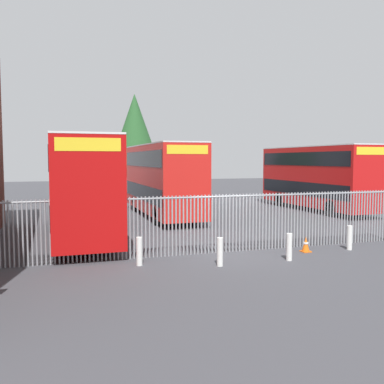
{
  "coord_description": "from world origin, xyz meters",
  "views": [
    {
      "loc": [
        -6.09,
        -14.73,
        3.5
      ],
      "look_at": [
        0.0,
        4.0,
        2.0
      ],
      "focal_mm": 39.81,
      "sensor_mm": 36.0,
      "label": 1
    }
  ],
  "objects_px": {
    "bollard_center_front": "(220,252)",
    "double_decker_bus_near_gate": "(80,184)",
    "bollard_near_left": "(139,251)",
    "bollard_far_right": "(350,238)",
    "double_decker_bus_behind_fence_right": "(316,175)",
    "traffic_cone_by_gate": "(306,244)",
    "double_decker_bus_behind_fence_left": "(161,177)",
    "bollard_near_right": "(289,247)"
  },
  "relations": [
    {
      "from": "bollard_center_front",
      "to": "traffic_cone_by_gate",
      "type": "distance_m",
      "value": 4.05
    },
    {
      "from": "double_decker_bus_behind_fence_left",
      "to": "bollard_center_front",
      "type": "relative_size",
      "value": 11.38
    },
    {
      "from": "double_decker_bus_behind_fence_left",
      "to": "traffic_cone_by_gate",
      "type": "height_order",
      "value": "double_decker_bus_behind_fence_left"
    },
    {
      "from": "double_decker_bus_behind_fence_left",
      "to": "double_decker_bus_behind_fence_right",
      "type": "height_order",
      "value": "same"
    },
    {
      "from": "bollard_near_left",
      "to": "traffic_cone_by_gate",
      "type": "relative_size",
      "value": 1.61
    },
    {
      "from": "double_decker_bus_near_gate",
      "to": "traffic_cone_by_gate",
      "type": "bearing_deg",
      "value": -36.75
    },
    {
      "from": "double_decker_bus_behind_fence_left",
      "to": "bollard_far_right",
      "type": "relative_size",
      "value": 11.38
    },
    {
      "from": "bollard_far_right",
      "to": "bollard_near_right",
      "type": "bearing_deg",
      "value": -165.28
    },
    {
      "from": "bollard_near_left",
      "to": "bollard_far_right",
      "type": "height_order",
      "value": "same"
    },
    {
      "from": "bollard_center_front",
      "to": "bollard_far_right",
      "type": "relative_size",
      "value": 1.0
    },
    {
      "from": "double_decker_bus_behind_fence_right",
      "to": "traffic_cone_by_gate",
      "type": "relative_size",
      "value": 18.32
    },
    {
      "from": "bollard_far_right",
      "to": "double_decker_bus_behind_fence_left",
      "type": "bearing_deg",
      "value": 111.16
    },
    {
      "from": "double_decker_bus_behind_fence_right",
      "to": "bollard_near_left",
      "type": "relative_size",
      "value": 11.38
    },
    {
      "from": "bollard_center_front",
      "to": "bollard_far_right",
      "type": "distance_m",
      "value": 5.8
    },
    {
      "from": "bollard_center_front",
      "to": "double_decker_bus_behind_fence_right",
      "type": "bearing_deg",
      "value": 45.88
    },
    {
      "from": "double_decker_bus_behind_fence_right",
      "to": "traffic_cone_by_gate",
      "type": "distance_m",
      "value": 14.28
    },
    {
      "from": "double_decker_bus_behind_fence_left",
      "to": "bollard_center_front",
      "type": "bearing_deg",
      "value": -95.26
    },
    {
      "from": "double_decker_bus_behind_fence_left",
      "to": "bollard_center_front",
      "type": "xyz_separation_m",
      "value": [
        -1.16,
        -12.64,
        -1.95
      ]
    },
    {
      "from": "double_decker_bus_behind_fence_right",
      "to": "double_decker_bus_near_gate",
      "type": "bearing_deg",
      "value": -161.04
    },
    {
      "from": "double_decker_bus_behind_fence_left",
      "to": "double_decker_bus_behind_fence_right",
      "type": "xyz_separation_m",
      "value": [
        10.96,
        -0.14,
        0.0
      ]
    },
    {
      "from": "bollard_center_front",
      "to": "double_decker_bus_near_gate",
      "type": "bearing_deg",
      "value": 120.15
    },
    {
      "from": "double_decker_bus_near_gate",
      "to": "bollard_near_left",
      "type": "bearing_deg",
      "value": -75.78
    },
    {
      "from": "bollard_near_left",
      "to": "bollard_near_right",
      "type": "relative_size",
      "value": 1.0
    },
    {
      "from": "bollard_near_right",
      "to": "double_decker_bus_behind_fence_right",
      "type": "bearing_deg",
      "value": 52.68
    },
    {
      "from": "double_decker_bus_near_gate",
      "to": "double_decker_bus_behind_fence_right",
      "type": "relative_size",
      "value": 1.0
    },
    {
      "from": "bollard_center_front",
      "to": "bollard_near_right",
      "type": "relative_size",
      "value": 1.0
    },
    {
      "from": "bollard_near_right",
      "to": "double_decker_bus_behind_fence_left",
      "type": "bearing_deg",
      "value": 96.39
    },
    {
      "from": "bollard_near_left",
      "to": "traffic_cone_by_gate",
      "type": "height_order",
      "value": "bollard_near_left"
    },
    {
      "from": "bollard_near_right",
      "to": "bollard_far_right",
      "type": "height_order",
      "value": "same"
    },
    {
      "from": "double_decker_bus_behind_fence_left",
      "to": "bollard_near_left",
      "type": "height_order",
      "value": "double_decker_bus_behind_fence_left"
    },
    {
      "from": "double_decker_bus_near_gate",
      "to": "bollard_center_front",
      "type": "distance_m",
      "value": 8.27
    },
    {
      "from": "bollard_far_right",
      "to": "traffic_cone_by_gate",
      "type": "xyz_separation_m",
      "value": [
        -1.83,
        0.2,
        -0.19
      ]
    },
    {
      "from": "double_decker_bus_near_gate",
      "to": "bollard_near_left",
      "type": "height_order",
      "value": "double_decker_bus_near_gate"
    },
    {
      "from": "double_decker_bus_behind_fence_right",
      "to": "bollard_near_left",
      "type": "xyz_separation_m",
      "value": [
        -14.62,
        -11.6,
        -1.95
      ]
    },
    {
      "from": "double_decker_bus_near_gate",
      "to": "bollard_far_right",
      "type": "bearing_deg",
      "value": -32.11
    },
    {
      "from": "double_decker_bus_behind_fence_left",
      "to": "double_decker_bus_behind_fence_right",
      "type": "distance_m",
      "value": 10.96
    },
    {
      "from": "bollard_center_front",
      "to": "traffic_cone_by_gate",
      "type": "bearing_deg",
      "value": 14.51
    },
    {
      "from": "double_decker_bus_near_gate",
      "to": "bollard_center_front",
      "type": "relative_size",
      "value": 11.38
    },
    {
      "from": "double_decker_bus_behind_fence_right",
      "to": "bollard_far_right",
      "type": "distance_m",
      "value": 13.45
    },
    {
      "from": "bollard_far_right",
      "to": "bollard_near_left",
      "type": "bearing_deg",
      "value": 179.38
    },
    {
      "from": "double_decker_bus_behind_fence_left",
      "to": "bollard_near_right",
      "type": "xyz_separation_m",
      "value": [
        1.42,
        -12.65,
        -1.95
      ]
    },
    {
      "from": "double_decker_bus_behind_fence_left",
      "to": "bollard_center_front",
      "type": "distance_m",
      "value": 12.84
    }
  ]
}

